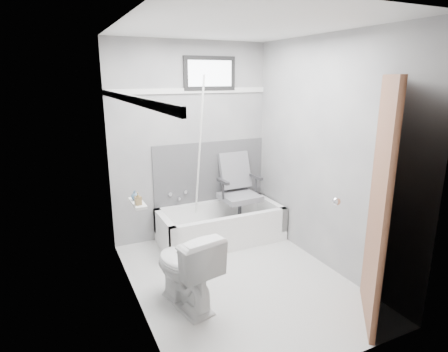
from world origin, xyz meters
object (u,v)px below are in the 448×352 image
bathtub (221,225)px  toilet (185,268)px  soap_bottle_a (138,199)px  office_chair (240,192)px  door (435,212)px  soap_bottle_b (135,195)px

bathtub → toilet: size_ratio=2.06×
toilet → soap_bottle_a: size_ratio=6.14×
toilet → office_chair: bearing=-146.3°
door → soap_bottle_a: door is taller
bathtub → soap_bottle_b: soap_bottle_b is taller
toilet → door: 2.05m
door → soap_bottle_b: size_ratio=23.89×
soap_bottle_a → soap_bottle_b: soap_bottle_a is taller
bathtub → toilet: 1.40m
bathtub → office_chair: bearing=9.9°
door → office_chair: bearing=101.6°
toilet → soap_bottle_b: (-0.32, 0.40, 0.60)m
soap_bottle_a → door: bearing=-35.6°
soap_bottle_b → office_chair: bearing=27.1°
bathtub → door: 2.46m
door → soap_bottle_a: bearing=144.4°
bathtub → office_chair: office_chair is taller
bathtub → soap_bottle_b: (-1.17, -0.70, 0.75)m
door → soap_bottle_b: (-1.92, 1.51, -0.04)m
door → soap_bottle_a: size_ratio=16.90×
bathtub → door: (0.75, -2.21, 0.79)m
bathtub → toilet: bearing=-127.7°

